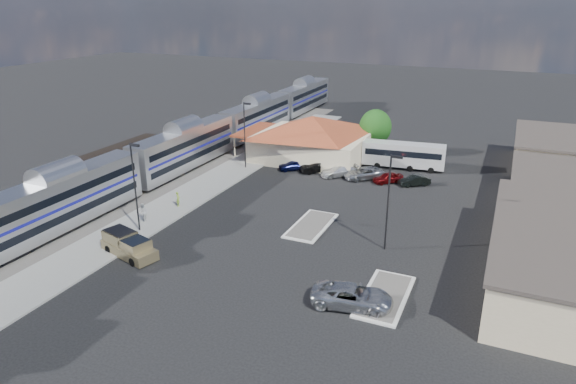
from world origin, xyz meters
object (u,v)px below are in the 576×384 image
at_px(station_depot, 312,137).
at_px(coach_bus, 403,154).
at_px(pickup_truck, 129,246).
at_px(suv, 352,296).

height_order(station_depot, coach_bus, station_depot).
bearing_deg(station_depot, coach_bus, 3.28).
relative_size(pickup_truck, coach_bus, 0.56).
relative_size(pickup_truck, suv, 1.02).
distance_m(suv, coach_bus, 35.17).
xyz_separation_m(suv, coach_bus, (-3.65, 34.96, 1.16)).
distance_m(station_depot, pickup_truck, 34.73).
relative_size(suv, coach_bus, 0.55).
height_order(station_depot, pickup_truck, station_depot).
bearing_deg(pickup_truck, station_depot, 9.34).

